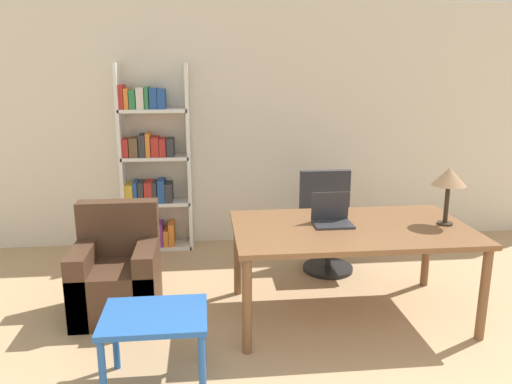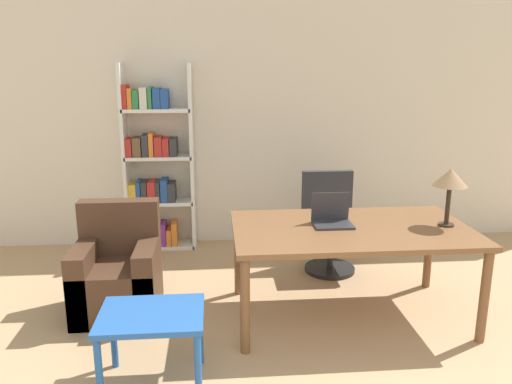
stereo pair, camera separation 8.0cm
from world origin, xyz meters
The scene contains 8 objects.
wall_back centered at (0.00, 4.53, 1.35)m, with size 8.00×0.06×2.70m.
desk centered at (0.56, 2.58, 0.68)m, with size 1.87×1.09×0.76m.
laptop centered at (0.42, 2.65, 0.82)m, with size 0.31×0.24×0.25m.
table_lamp centered at (1.32, 2.55, 1.14)m, with size 0.27×0.27×0.46m.
office_chair centered at (0.63, 3.57, 0.46)m, with size 0.54×0.54×0.98m.
side_table_blue centered at (-0.92, 1.78, 0.42)m, with size 0.65×0.50×0.50m.
armchair centered at (-1.32, 2.82, 0.31)m, with size 0.66×0.66×0.90m.
bookshelf centered at (-1.16, 4.34, 0.89)m, with size 0.75×0.28×2.03m.
Camera 2 is at (-0.50, -1.09, 1.98)m, focal length 35.00 mm.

